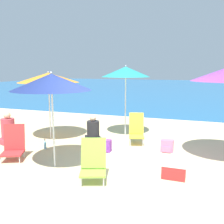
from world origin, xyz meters
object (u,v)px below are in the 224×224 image
at_px(beach_chair_red, 14,144).
at_px(cooler_box, 174,170).
at_px(person_seated_far, 8,131).
at_px(backpack_purple, 106,146).
at_px(beach_chair_lime, 93,161).
at_px(beach_chair_yellow, 136,129).
at_px(beach_umbrella_navy, 51,82).
at_px(beach_umbrella_teal, 126,72).
at_px(water_bottle, 45,145).
at_px(beach_umbrella_orange, 48,78).
at_px(backpack_pink, 167,146).
at_px(person_seated_near, 93,131).

relative_size(beach_chair_red, cooler_box, 1.77).
bearing_deg(person_seated_far, backpack_purple, 22.40).
xyz_separation_m(beach_chair_lime, beach_chair_yellow, (0.19, 2.65, 0.05)).
height_order(beach_umbrella_navy, beach_chair_yellow, beach_umbrella_navy).
bearing_deg(beach_umbrella_teal, backpack_purple, -90.48).
xyz_separation_m(beach_chair_red, water_bottle, (0.26, 0.89, -0.26)).
bearing_deg(beach_umbrella_teal, beach_chair_red, -122.85).
bearing_deg(beach_chair_red, cooler_box, -22.30).
xyz_separation_m(beach_chair_lime, person_seated_far, (-3.32, 1.42, -0.01)).
bearing_deg(beach_umbrella_navy, cooler_box, 5.91).
height_order(beach_umbrella_navy, person_seated_far, beach_umbrella_navy).
xyz_separation_m(beach_umbrella_orange, water_bottle, (0.44, -0.96, -1.78)).
relative_size(beach_chair_lime, backpack_pink, 2.46).
distance_m(beach_umbrella_teal, cooler_box, 3.84).
bearing_deg(backpack_pink, cooler_box, -78.08).
relative_size(beach_chair_yellow, backpack_purple, 2.75).
height_order(beach_umbrella_teal, person_seated_near, beach_umbrella_teal).
bearing_deg(person_seated_far, person_seated_near, 41.16).
bearing_deg(beach_umbrella_orange, person_seated_far, -134.51).
height_order(beach_chair_lime, person_seated_far, person_seated_far).
distance_m(person_seated_far, water_bottle, 1.33).
relative_size(backpack_purple, cooler_box, 0.69).
relative_size(beach_umbrella_teal, person_seated_far, 2.44).
distance_m(beach_umbrella_teal, beach_chair_lime, 3.81).
xyz_separation_m(beach_umbrella_navy, backpack_purple, (0.71, 1.33, -1.71)).
distance_m(beach_umbrella_orange, beach_chair_lime, 3.69).
bearing_deg(backpack_pink, beach_umbrella_teal, 140.83).
bearing_deg(beach_umbrella_teal, cooler_box, -56.75).
xyz_separation_m(beach_chair_yellow, person_seated_far, (-3.51, -1.23, -0.06)).
distance_m(beach_umbrella_teal, water_bottle, 3.29).
distance_m(person_seated_far, backpack_pink, 4.52).
height_order(beach_umbrella_orange, person_seated_far, beach_umbrella_orange).
xyz_separation_m(beach_umbrella_teal, beach_chair_yellow, (0.56, -0.75, -1.63)).
xyz_separation_m(beach_chair_red, backpack_purple, (1.90, 1.23, -0.21)).
height_order(beach_chair_yellow, backpack_purple, beach_chair_yellow).
relative_size(beach_umbrella_teal, backpack_pink, 6.89).
bearing_deg(cooler_box, beach_chair_lime, -157.69).
distance_m(beach_umbrella_navy, backpack_purple, 2.28).
xyz_separation_m(beach_chair_yellow, backpack_pink, (0.94, -0.47, -0.27)).
bearing_deg(beach_umbrella_navy, backpack_purple, 61.94).
xyz_separation_m(beach_umbrella_teal, backpack_purple, (-0.01, -1.74, -1.89)).
height_order(beach_umbrella_navy, person_seated_near, beach_umbrella_navy).
relative_size(beach_umbrella_navy, beach_chair_lime, 2.59).
distance_m(beach_umbrella_orange, beach_chair_red, 2.40).
height_order(beach_umbrella_teal, backpack_pink, beach_umbrella_teal).
distance_m(backpack_purple, cooler_box, 2.13).
bearing_deg(backpack_pink, backpack_purple, -161.32).
height_order(beach_umbrella_orange, beach_chair_red, beach_umbrella_orange).
distance_m(beach_chair_red, beach_chair_yellow, 3.32).
bearing_deg(person_seated_near, backpack_purple, -85.11).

